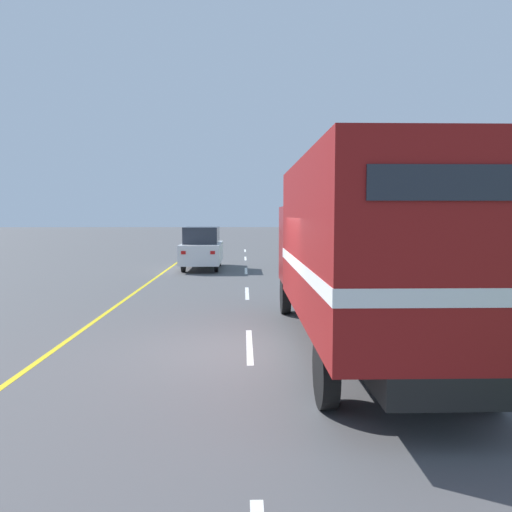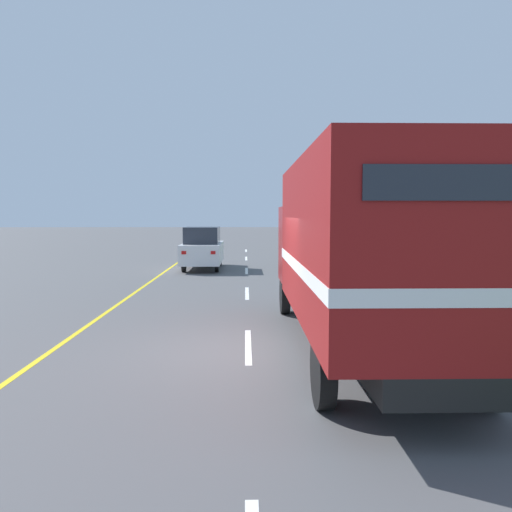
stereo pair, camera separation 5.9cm
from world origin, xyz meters
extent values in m
plane|color=#515154|center=(0.00, 0.00, 0.00)|extent=(200.00, 200.00, 0.00)
cube|color=yellow|center=(-3.70, 14.31, 0.00)|extent=(0.12, 57.03, 0.01)
cube|color=white|center=(0.00, 0.36, 0.00)|extent=(0.12, 2.60, 0.01)
cube|color=white|center=(0.00, 6.96, 0.00)|extent=(0.12, 2.60, 0.01)
cube|color=white|center=(0.00, 13.56, 0.00)|extent=(0.12, 2.60, 0.01)
cube|color=white|center=(0.00, 20.16, 0.00)|extent=(0.12, 2.60, 0.01)
cube|color=white|center=(0.00, 26.76, 0.00)|extent=(0.12, 2.60, 0.01)
cylinder|color=black|center=(0.97, 3.56, 0.50)|extent=(0.22, 1.00, 1.00)
cylinder|color=black|center=(3.13, 3.56, 0.50)|extent=(0.22, 1.00, 1.00)
cylinder|color=black|center=(0.97, -2.81, 0.50)|extent=(0.22, 1.00, 1.00)
cylinder|color=black|center=(3.13, -2.81, 0.50)|extent=(0.22, 1.00, 1.00)
cube|color=black|center=(2.05, 0.00, 0.68)|extent=(1.38, 8.48, 0.36)
cube|color=maroon|center=(2.05, -1.05, 2.15)|extent=(2.51, 6.38, 2.59)
cube|color=white|center=(2.05, -1.05, 1.70)|extent=(2.53, 6.40, 0.20)
cube|color=#232833|center=(2.05, -4.25, 2.87)|extent=(1.88, 0.03, 0.36)
cube|color=maroon|center=(2.05, 3.19, 1.81)|extent=(2.41, 2.10, 1.90)
cube|color=#283342|center=(2.05, 4.25, 2.05)|extent=(2.13, 0.03, 0.85)
cylinder|color=black|center=(-2.81, 15.83, 0.33)|extent=(0.16, 0.66, 0.66)
cylinder|color=black|center=(-1.34, 15.83, 0.33)|extent=(0.16, 0.66, 0.66)
cylinder|color=black|center=(-2.81, 13.09, 0.33)|extent=(0.16, 0.66, 0.66)
cylinder|color=black|center=(-1.34, 13.09, 0.33)|extent=(0.16, 0.66, 0.66)
cube|color=white|center=(-2.07, 14.46, 0.78)|extent=(1.80, 4.43, 0.91)
cube|color=#282D38|center=(-2.07, 14.28, 1.62)|extent=(1.55, 2.44, 0.77)
cube|color=red|center=(-2.70, 12.24, 0.94)|extent=(0.20, 0.03, 0.14)
cube|color=red|center=(-1.44, 12.24, 0.94)|extent=(0.20, 0.03, 0.14)
cylinder|color=#9E9EA3|center=(5.37, 5.78, 1.15)|extent=(0.09, 0.09, 2.30)
cylinder|color=#9E9EA3|center=(6.89, 5.78, 1.15)|extent=(0.09, 0.09, 2.30)
cube|color=navy|center=(6.13, 5.78, 1.74)|extent=(2.17, 0.06, 1.13)
cube|color=navy|center=(6.86, 5.78, 2.48)|extent=(0.69, 0.06, 0.32)
cube|color=silver|center=(6.13, 5.75, 1.74)|extent=(1.69, 0.02, 0.20)
cylinder|color=brown|center=(8.07, 9.15, 1.19)|extent=(0.29, 0.29, 2.38)
sphere|color=#387A33|center=(8.07, 9.15, 3.55)|extent=(2.92, 2.92, 2.92)
cylinder|color=brown|center=(10.08, 16.81, 1.14)|extent=(0.43, 0.43, 2.29)
sphere|color=#236023|center=(10.08, 16.81, 4.19)|extent=(4.76, 4.76, 4.76)
cylinder|color=#4C3823|center=(8.49, 26.17, 0.96)|extent=(0.28, 0.28, 1.92)
sphere|color=#2D702D|center=(8.49, 26.17, 3.08)|extent=(2.91, 2.91, 2.91)
camera|label=1|loc=(-0.11, -9.20, 2.54)|focal=35.00mm
camera|label=2|loc=(-0.05, -9.20, 2.54)|focal=35.00mm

